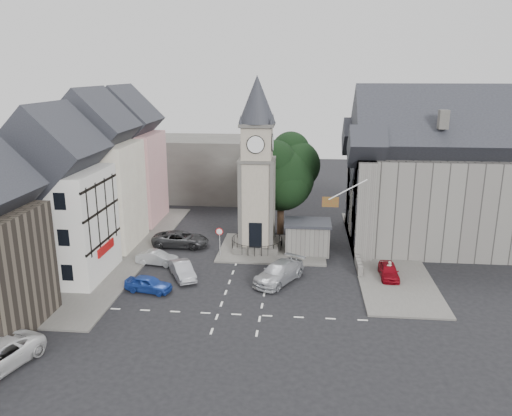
# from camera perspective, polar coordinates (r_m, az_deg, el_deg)

# --- Properties ---
(ground) EXTENTS (120.00, 120.00, 0.00)m
(ground) POSITION_cam_1_polar(r_m,az_deg,el_deg) (40.87, -0.95, -8.54)
(ground) COLOR black
(ground) RESTS_ON ground
(pavement_west) EXTENTS (6.00, 30.00, 0.14)m
(pavement_west) POSITION_cam_1_polar(r_m,az_deg,el_deg) (49.12, -14.84, -4.78)
(pavement_west) COLOR #595651
(pavement_west) RESTS_ON ground
(pavement_east) EXTENTS (6.00, 26.00, 0.14)m
(pavement_east) POSITION_cam_1_polar(r_m,az_deg,el_deg) (48.66, 14.39, -4.94)
(pavement_east) COLOR #595651
(pavement_east) RESTS_ON ground
(central_island) EXTENTS (10.00, 8.00, 0.16)m
(central_island) POSITION_cam_1_polar(r_m,az_deg,el_deg) (48.12, 1.90, -4.67)
(central_island) COLOR #595651
(central_island) RESTS_ON ground
(road_markings) EXTENTS (20.00, 8.00, 0.01)m
(road_markings) POSITION_cam_1_polar(r_m,az_deg,el_deg) (35.95, -1.95, -12.07)
(road_markings) COLOR silver
(road_markings) RESTS_ON ground
(clock_tower) EXTENTS (4.86, 4.86, 16.25)m
(clock_tower) POSITION_cam_1_polar(r_m,az_deg,el_deg) (46.09, 0.12, 4.82)
(clock_tower) COLOR #4C4944
(clock_tower) RESTS_ON ground
(stone_shelter) EXTENTS (4.30, 3.30, 3.08)m
(stone_shelter) POSITION_cam_1_polar(r_m,az_deg,el_deg) (47.08, 5.90, -3.31)
(stone_shelter) COLOR slate
(stone_shelter) RESTS_ON ground
(town_tree) EXTENTS (7.20, 7.20, 10.80)m
(town_tree) POSITION_cam_1_polar(r_m,az_deg,el_deg) (51.08, 2.90, 4.54)
(town_tree) COLOR black
(town_tree) RESTS_ON ground
(warning_sign_post) EXTENTS (0.70, 0.19, 2.85)m
(warning_sign_post) POSITION_cam_1_polar(r_m,az_deg,el_deg) (45.58, -4.20, -3.26)
(warning_sign_post) COLOR black
(warning_sign_post) RESTS_ON ground
(terrace_pink) EXTENTS (8.10, 7.60, 12.80)m
(terrace_pink) POSITION_cam_1_polar(r_m,az_deg,el_deg) (57.55, -14.71, 4.89)
(terrace_pink) COLOR #D39195
(terrace_pink) RESTS_ON ground
(terrace_cream) EXTENTS (8.10, 7.60, 12.80)m
(terrace_cream) POSITION_cam_1_polar(r_m,az_deg,el_deg) (50.26, -17.79, 3.18)
(terrace_cream) COLOR beige
(terrace_cream) RESTS_ON ground
(terrace_tudor) EXTENTS (8.10, 7.60, 12.00)m
(terrace_tudor) POSITION_cam_1_polar(r_m,az_deg,el_deg) (43.31, -21.82, 0.38)
(terrace_tudor) COLOR silver
(terrace_tudor) RESTS_ON ground
(backdrop_west) EXTENTS (20.00, 10.00, 8.00)m
(backdrop_west) POSITION_cam_1_polar(r_m,az_deg,el_deg) (68.28, -8.38, 4.62)
(backdrop_west) COLOR #4C4944
(backdrop_west) RESTS_ON ground
(east_building) EXTENTS (14.40, 11.40, 12.60)m
(east_building) POSITION_cam_1_polar(r_m,az_deg,el_deg) (50.50, 18.39, 2.82)
(east_building) COLOR slate
(east_building) RESTS_ON ground
(east_boundary_wall) EXTENTS (0.40, 16.00, 0.90)m
(east_boundary_wall) POSITION_cam_1_polar(r_m,az_deg,el_deg) (50.05, 10.91, -3.70)
(east_boundary_wall) COLOR slate
(east_boundary_wall) RESTS_ON ground
(flagpole) EXTENTS (3.68, 0.10, 2.74)m
(flagpole) POSITION_cam_1_polar(r_m,az_deg,el_deg) (42.38, 10.45, 2.07)
(flagpole) COLOR white
(flagpole) RESTS_ON ground
(car_west_blue) EXTENTS (3.93, 2.16, 1.26)m
(car_west_blue) POSITION_cam_1_polar(r_m,az_deg,el_deg) (40.00, -12.20, -8.47)
(car_west_blue) COLOR #1D3EA0
(car_west_blue) RESTS_ON ground
(car_west_silver) EXTENTS (3.85, 1.79, 1.22)m
(car_west_silver) POSITION_cam_1_polar(r_m,az_deg,el_deg) (45.16, -11.23, -5.62)
(car_west_silver) COLOR #ABAFB3
(car_west_silver) RESTS_ON ground
(car_west_grey) EXTENTS (5.44, 2.58, 1.50)m
(car_west_grey) POSITION_cam_1_polar(r_m,az_deg,el_deg) (49.24, -8.62, -3.54)
(car_west_grey) COLOR #2F2F31
(car_west_grey) RESTS_ON ground
(car_island_silver) EXTENTS (3.17, 4.27, 1.34)m
(car_island_silver) POSITION_cam_1_polar(r_m,az_deg,el_deg) (41.99, -8.41, -7.04)
(car_island_silver) COLOR #A1A2AA
(car_island_silver) RESTS_ON ground
(car_island_east) EXTENTS (4.60, 5.83, 1.58)m
(car_island_east) POSITION_cam_1_polar(r_m,az_deg,el_deg) (40.83, 2.64, -7.37)
(car_island_east) COLOR #B1B4BA
(car_island_east) RESTS_ON ground
(car_east_red) EXTENTS (1.52, 3.69, 1.25)m
(car_east_red) POSITION_cam_1_polar(r_m,az_deg,el_deg) (42.95, 14.92, -6.96)
(car_east_red) COLOR maroon
(car_east_red) RESTS_ON ground
(pedestrian) EXTENTS (0.59, 0.42, 1.54)m
(pedestrian) POSITION_cam_1_polar(r_m,az_deg,el_deg) (42.81, 14.96, -6.83)
(pedestrian) COLOR #AEA08F
(pedestrian) RESTS_ON ground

